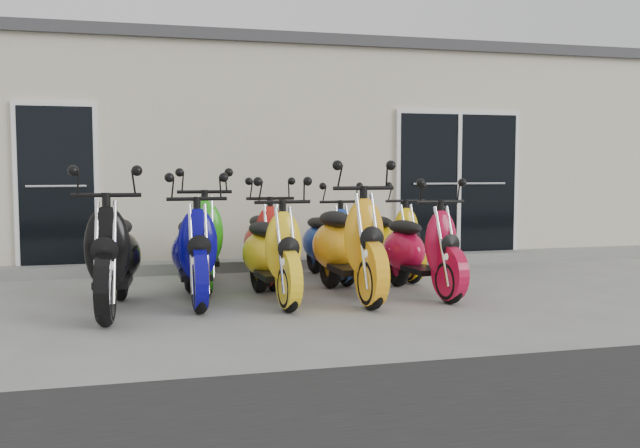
% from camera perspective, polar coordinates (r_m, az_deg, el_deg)
% --- Properties ---
extents(ground, '(80.00, 80.00, 0.00)m').
position_cam_1_polar(ground, '(8.29, 1.06, -5.50)').
color(ground, gray).
rests_on(ground, ground).
extents(building, '(14.00, 6.00, 3.20)m').
position_cam_1_polar(building, '(13.24, -5.08, 5.21)').
color(building, beige).
rests_on(building, ground).
extents(roof_cap, '(14.20, 6.20, 0.16)m').
position_cam_1_polar(roof_cap, '(13.37, -5.13, 12.43)').
color(roof_cap, '#3F3F42').
rests_on(roof_cap, building).
extents(front_step, '(14.00, 0.40, 0.15)m').
position_cam_1_polar(front_step, '(10.21, -2.03, -3.16)').
color(front_step, gray).
rests_on(front_step, ground).
extents(door_left, '(1.07, 0.08, 2.22)m').
position_cam_1_polar(door_left, '(10.07, -20.32, 3.21)').
color(door_left, black).
rests_on(door_left, front_step).
extents(door_right, '(2.02, 0.08, 2.22)m').
position_cam_1_polar(door_right, '(11.13, 10.99, 3.52)').
color(door_right, black).
rests_on(door_right, front_step).
extents(scooter_front_black, '(0.89, 2.05, 1.47)m').
position_cam_1_polar(scooter_front_black, '(7.37, -16.25, -1.15)').
color(scooter_front_black, black).
rests_on(scooter_front_black, ground).
extents(scooter_front_blue, '(0.70, 1.90, 1.40)m').
position_cam_1_polar(scooter_front_blue, '(7.73, -10.04, -1.06)').
color(scooter_front_blue, '#09057B').
rests_on(scooter_front_blue, ground).
extents(scooter_front_orange_a, '(0.80, 1.88, 1.36)m').
position_cam_1_polar(scooter_front_orange_a, '(7.66, -3.86, -1.21)').
color(scooter_front_orange_a, yellow).
rests_on(scooter_front_orange_a, ground).
extents(scooter_front_orange_b, '(0.84, 2.10, 1.53)m').
position_cam_1_polar(scooter_front_orange_b, '(7.85, 2.28, -0.44)').
color(scooter_front_orange_b, '#FFAB19').
rests_on(scooter_front_orange_b, ground).
extents(scooter_front_red, '(0.87, 1.87, 1.33)m').
position_cam_1_polar(scooter_front_red, '(8.16, 8.09, -0.97)').
color(scooter_front_red, '#B70D33').
rests_on(scooter_front_red, ground).
extents(scooter_back_green, '(0.85, 2.00, 1.44)m').
position_cam_1_polar(scooter_back_green, '(8.75, -9.25, -0.25)').
color(scooter_back_green, green).
rests_on(scooter_back_green, ground).
extents(scooter_back_red, '(0.70, 1.82, 1.33)m').
position_cam_1_polar(scooter_back_red, '(8.93, -4.42, -0.47)').
color(scooter_back_red, red).
rests_on(scooter_back_red, ground).
extents(scooter_back_blue, '(0.79, 1.77, 1.27)m').
position_cam_1_polar(scooter_back_blue, '(9.16, 0.75, -0.53)').
color(scooter_back_blue, navy).
rests_on(scooter_back_blue, ground).
extents(scooter_back_yellow, '(0.80, 1.77, 1.27)m').
position_cam_1_polar(scooter_back_yellow, '(9.42, 5.74, -0.41)').
color(scooter_back_yellow, '#E3B607').
rests_on(scooter_back_yellow, ground).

